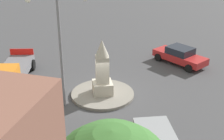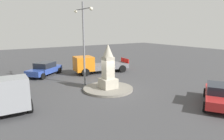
{
  "view_description": "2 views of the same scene",
  "coord_description": "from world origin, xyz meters",
  "views": [
    {
      "loc": [
        2.23,
        17.35,
        9.59
      ],
      "look_at": [
        -0.73,
        -0.59,
        1.52
      ],
      "focal_mm": 48.2,
      "sensor_mm": 36.0,
      "label": 1
    },
    {
      "loc": [
        -13.64,
        8.57,
        5.06
      ],
      "look_at": [
        0.81,
        -0.92,
        1.44
      ],
      "focal_mm": 32.26,
      "sensor_mm": 36.0,
      "label": 2
    }
  ],
  "objects": [
    {
      "name": "ground_plane",
      "position": [
        0.0,
        0.0,
        0.0
      ],
      "size": [
        80.0,
        80.0,
        0.0
      ],
      "primitive_type": "plane",
      "color": "#424244"
    },
    {
      "name": "traffic_island",
      "position": [
        0.0,
        0.0,
        0.09
      ],
      "size": [
        4.14,
        4.14,
        0.19
      ],
      "primitive_type": "cylinder",
      "color": "gray",
      "rests_on": "ground"
    },
    {
      "name": "monument",
      "position": [
        0.0,
        0.0,
        1.74
      ],
      "size": [
        1.25,
        1.25,
        3.65
      ],
      "color": "#B2AA99",
      "rests_on": "traffic_island"
    },
    {
      "name": "streetlamp",
      "position": [
        2.5,
        0.93,
        4.37
      ],
      "size": [
        3.3,
        0.28,
        7.24
      ],
      "color": "slate",
      "rests_on": "ground"
    },
    {
      "name": "car_blue_waiting",
      "position": [
        8.15,
        2.98,
        0.74
      ],
      "size": [
        4.06,
        4.43,
        1.44
      ],
      "color": "#2D479E",
      "rests_on": "ground"
    },
    {
      "name": "car_red_passing",
      "position": [
        -6.97,
        -4.35,
        0.73
      ],
      "size": [
        3.8,
        4.66,
        1.43
      ],
      "color": "#B22323",
      "rests_on": "ground"
    },
    {
      "name": "truck_grey_parked_right",
      "position": [
        -0.16,
        7.34,
        1.04
      ],
      "size": [
        5.3,
        2.4,
        2.29
      ],
      "color": "gray",
      "rests_on": "ground"
    },
    {
      "name": "truck_orange_near_island",
      "position": [
        6.19,
        -2.21,
        0.94
      ],
      "size": [
        2.88,
        6.43,
        1.98
      ],
      "color": "orange",
      "rests_on": "ground"
    }
  ]
}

